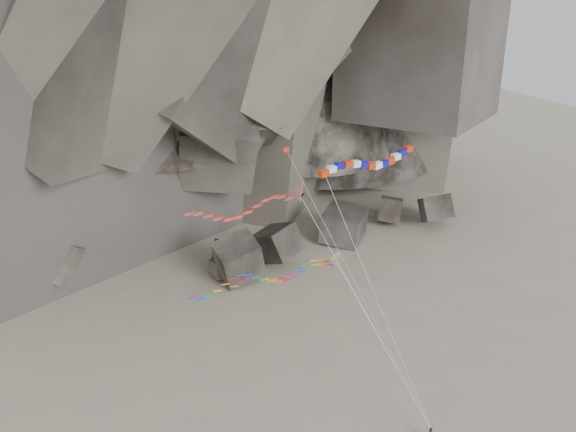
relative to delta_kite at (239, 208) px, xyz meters
name	(u,v)px	position (x,y,z in m)	size (l,w,h in m)	color
boulder_field	(243,248)	(15.11, 34.57, -21.35)	(68.57, 17.53, 9.40)	#47423F
delta_kite	(239,208)	(0.00, 0.00, 0.00)	(19.96, 7.33, 23.62)	red
banner_kite	(369,164)	(13.73, 3.20, 0.45)	(10.86, 10.66, 23.31)	red
parafoil_kite	(260,278)	(1.33, -0.49, -5.93)	(20.14, 5.96, 17.10)	#CAD50B
pennant_kite	(321,218)	(8.11, 1.74, -3.03)	(9.66, 10.11, 24.86)	red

